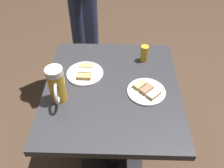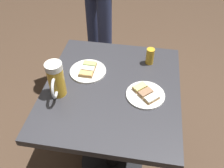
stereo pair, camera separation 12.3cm
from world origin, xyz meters
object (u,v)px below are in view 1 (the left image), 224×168
object	(u,v)px
plate_near	(85,73)
plate_far	(146,91)
beer_mug	(57,85)
beer_glass_small	(144,53)

from	to	relation	value
plate_near	plate_far	size ratio (longest dim) A/B	1.03
plate_far	beer_mug	world-z (taller)	beer_mug
plate_near	beer_mug	size ratio (longest dim) A/B	1.06
plate_near	beer_glass_small	xyz separation A→B (m)	(0.33, 0.14, 0.04)
plate_near	beer_glass_small	world-z (taller)	beer_glass_small
plate_far	beer_glass_small	distance (m)	0.27
beer_glass_small	plate_far	bearing A→B (deg)	-90.92
plate_near	plate_far	bearing A→B (deg)	-21.77
plate_near	beer_mug	bearing A→B (deg)	-118.94
beer_mug	beer_glass_small	bearing A→B (deg)	36.89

